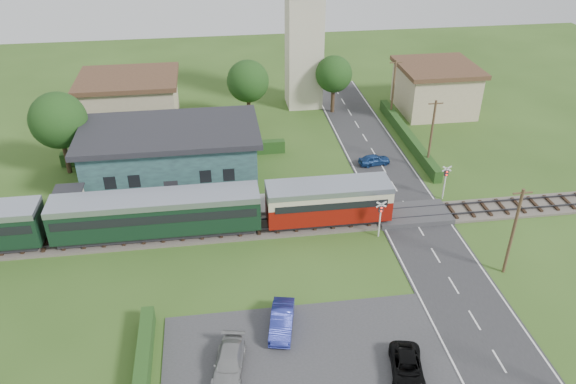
{
  "coord_description": "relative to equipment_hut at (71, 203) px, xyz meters",
  "views": [
    {
      "loc": [
        -5.84,
        -35.62,
        25.99
      ],
      "look_at": [
        -0.26,
        4.0,
        2.06
      ],
      "focal_mm": 35.0,
      "sensor_mm": 36.0,
      "label": 1
    }
  ],
  "objects": [
    {
      "name": "crossing_signal_near",
      "position": [
        24.4,
        -5.61,
        0.39
      ],
      "size": [
        0.84,
        0.28,
        3.28
      ],
      "color": "silver",
      "rests_on": "ground"
    },
    {
      "name": "platform",
      "position": [
        8.0,
        0.0,
        -1.52
      ],
      "size": [
        30.0,
        3.0,
        0.45
      ],
      "primitive_type": "cube",
      "color": "gray",
      "rests_on": "ground"
    },
    {
      "name": "house_west",
      "position": [
        3.0,
        19.8,
        1.04
      ],
      "size": [
        10.8,
        8.8,
        5.5
      ],
      "color": "tan",
      "rests_on": "ground"
    },
    {
      "name": "streetlamp_west",
      "position": [
        -4.0,
        14.8,
        1.29
      ],
      "size": [
        0.3,
        0.3,
        5.15
      ],
      "color": "#3F3F47",
      "rests_on": "ground"
    },
    {
      "name": "streetlamp_east",
      "position": [
        34.0,
        21.8,
        1.29
      ],
      "size": [
        0.3,
        0.3,
        5.15
      ],
      "color": "#3F3F47",
      "rests_on": "ground"
    },
    {
      "name": "car_park_blue",
      "position": [
        15.45,
        -14.7,
        -1.02
      ],
      "size": [
        2.18,
        4.15,
        1.3
      ],
      "primitive_type": "imported",
      "rotation": [
        0.0,
        0.0,
        -0.21
      ],
      "color": "navy",
      "rests_on": "car_park"
    },
    {
      "name": "hedge_carpark",
      "position": [
        7.0,
        -17.2,
        -1.15
      ],
      "size": [
        0.8,
        9.0,
        1.2
      ],
      "primitive_type": "cube",
      "color": "#193814",
      "rests_on": "ground"
    },
    {
      "name": "train",
      "position": [
        3.97,
        -3.2,
        0.43
      ],
      "size": [
        43.2,
        2.9,
        3.4
      ],
      "color": "#232328",
      "rests_on": "ground"
    },
    {
      "name": "car_park_silver",
      "position": [
        11.96,
        -17.68,
        -1.06
      ],
      "size": [
        2.45,
        4.41,
        1.21
      ],
      "primitive_type": "imported",
      "rotation": [
        0.0,
        0.0,
        -0.19
      ],
      "color": "#949494",
      "rests_on": "car_park"
    },
    {
      "name": "hedge_station",
      "position": [
        8.0,
        10.3,
        -1.1
      ],
      "size": [
        22.0,
        0.8,
        1.3
      ],
      "primitive_type": "cube",
      "color": "#193814",
      "rests_on": "ground"
    },
    {
      "name": "utility_pole_d",
      "position": [
        32.2,
        16.8,
        1.88
      ],
      "size": [
        1.4,
        0.22,
        7.0
      ],
      "color": "#473321",
      "rests_on": "ground"
    },
    {
      "name": "tree_c",
      "position": [
        26.0,
        19.8,
        2.91
      ],
      "size": [
        4.2,
        4.2,
        6.78
      ],
      "color": "#332316",
      "rests_on": "ground"
    },
    {
      "name": "hedge_roadside",
      "position": [
        32.2,
        10.8,
        -1.15
      ],
      "size": [
        0.8,
        18.0,
        1.2
      ],
      "primitive_type": "cube",
      "color": "#193814",
      "rests_on": "ground"
    },
    {
      "name": "church_tower",
      "position": [
        23.0,
        22.8,
        8.48
      ],
      "size": [
        6.0,
        6.0,
        17.6
      ],
      "color": "beige",
      "rests_on": "ground"
    },
    {
      "name": "road",
      "position": [
        28.0,
        -5.2,
        -1.72
      ],
      "size": [
        6.0,
        70.0,
        0.05
      ],
      "primitive_type": "cube",
      "color": "#28282B",
      "rests_on": "ground"
    },
    {
      "name": "tree_b",
      "position": [
        16.0,
        17.8,
        3.27
      ],
      "size": [
        4.6,
        4.6,
        7.34
      ],
      "color": "#332316",
      "rests_on": "ground"
    },
    {
      "name": "car_park",
      "position": [
        16.5,
        -17.2,
        -1.71
      ],
      "size": [
        17.0,
        9.0,
        0.08
      ],
      "primitive_type": "cube",
      "color": "#333335",
      "rests_on": "ground"
    },
    {
      "name": "utility_pole_b",
      "position": [
        32.2,
        -11.2,
        1.88
      ],
      "size": [
        1.4,
        0.22,
        7.0
      ],
      "color": "#473321",
      "rests_on": "ground"
    },
    {
      "name": "crossing_signal_far",
      "position": [
        31.6,
        -0.81,
        0.39
      ],
      "size": [
        0.84,
        0.28,
        3.28
      ],
      "color": "silver",
      "rests_on": "ground"
    },
    {
      "name": "station_building",
      "position": [
        8.0,
        5.79,
        0.95
      ],
      "size": [
        16.0,
        9.0,
        5.3
      ],
      "color": "#293C3F",
      "rests_on": "ground"
    },
    {
      "name": "house_east",
      "position": [
        38.0,
        18.8,
        1.05
      ],
      "size": [
        8.8,
        8.8,
        5.5
      ],
      "color": "tan",
      "rests_on": "ground"
    },
    {
      "name": "crossing_deck",
      "position": [
        28.0,
        -3.2,
        -1.52
      ],
      "size": [
        6.2,
        3.4,
        0.45
      ],
      "primitive_type": "cube",
      "color": "#333335",
      "rests_on": "ground"
    },
    {
      "name": "car_on_road",
      "position": [
        27.32,
        6.21,
        -1.17
      ],
      "size": [
        3.2,
        1.61,
        1.05
      ],
      "primitive_type": "imported",
      "rotation": [
        0.0,
        0.0,
        1.7
      ],
      "color": "navy",
      "rests_on": "road"
    },
    {
      "name": "pedestrian_far",
      "position": [
        4.07,
        0.2,
        -0.41
      ],
      "size": [
        0.83,
        0.98,
        1.77
      ],
      "primitive_type": "imported",
      "rotation": [
        0.0,
        0.0,
        1.78
      ],
      "color": "gray",
      "rests_on": "platform"
    },
    {
      "name": "utility_pole_c",
      "position": [
        32.2,
        4.8,
        1.88
      ],
      "size": [
        1.4,
        0.22,
        7.0
      ],
      "color": "#473321",
      "rests_on": "ground"
    },
    {
      "name": "car_park_dark",
      "position": [
        22.14,
        -19.41,
        -1.12
      ],
      "size": [
        2.58,
        4.22,
        1.09
      ],
      "primitive_type": "imported",
      "rotation": [
        0.0,
        0.0,
        -0.21
      ],
      "color": "black",
      "rests_on": "car_park"
    },
    {
      "name": "ground",
      "position": [
        18.0,
        -5.2,
        -1.75
      ],
      "size": [
        120.0,
        120.0,
        0.0
      ],
      "primitive_type": "plane",
      "color": "#2D4C19"
    },
    {
      "name": "railway_track",
      "position": [
        18.0,
        -3.2,
        -1.64
      ],
      "size": [
        76.0,
        3.2,
        0.49
      ],
      "color": "#4C443D",
      "rests_on": "ground"
    },
    {
      "name": "tree_a",
      "position": [
        -2.0,
        8.8,
        3.63
      ],
      "size": [
        5.2,
        5.2,
        8.0
      ],
      "color": "#332316",
      "rests_on": "ground"
    },
    {
      "name": "equipment_hut",
      "position": [
        0.0,
        0.0,
        0.0
      ],
      "size": [
        2.3,
        2.3,
        2.55
      ],
      "color": "beige",
      "rests_on": "platform"
    },
    {
      "name": "pedestrian_near",
      "position": [
        15.15,
        0.13,
        -0.42
      ],
      "size": [
        0.67,
        0.47,
        1.76
      ],
      "primitive_type": "imported",
      "rotation": [
        0.0,
        0.0,
        3.22
      ],
      "color": "gray",
      "rests_on": "platform"
    }
  ]
}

